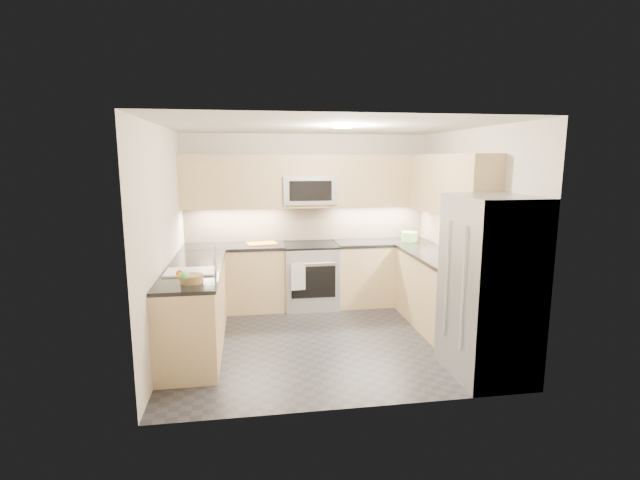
% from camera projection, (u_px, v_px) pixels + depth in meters
% --- Properties ---
extents(floor, '(3.60, 3.20, 0.00)m').
position_uv_depth(floor, '(324.00, 339.00, 5.59)').
color(floor, '#242429').
rests_on(floor, ground).
extents(ceiling, '(3.60, 3.20, 0.02)m').
position_uv_depth(ceiling, '(325.00, 126.00, 5.16)').
color(ceiling, beige).
rests_on(ceiling, wall_back).
extents(wall_back, '(3.60, 0.02, 2.50)m').
position_uv_depth(wall_back, '(307.00, 219.00, 6.93)').
color(wall_back, beige).
rests_on(wall_back, floor).
extents(wall_front, '(3.60, 0.02, 2.50)m').
position_uv_depth(wall_front, '(356.00, 268.00, 3.82)').
color(wall_front, beige).
rests_on(wall_front, floor).
extents(wall_left, '(0.02, 3.20, 2.50)m').
position_uv_depth(wall_left, '(164.00, 241.00, 5.10)').
color(wall_left, beige).
rests_on(wall_left, floor).
extents(wall_right, '(0.02, 3.20, 2.50)m').
position_uv_depth(wall_right, '(470.00, 233.00, 5.65)').
color(wall_right, beige).
rests_on(wall_right, floor).
extents(base_cab_back_left, '(1.42, 0.60, 0.90)m').
position_uv_depth(base_cab_back_left, '(235.00, 279.00, 6.61)').
color(base_cab_back_left, tan).
rests_on(base_cab_back_left, floor).
extents(base_cab_back_right, '(1.42, 0.60, 0.90)m').
position_uv_depth(base_cab_back_right, '(382.00, 273.00, 6.94)').
color(base_cab_back_right, tan).
rests_on(base_cab_back_right, floor).
extents(base_cab_right, '(0.60, 1.70, 0.90)m').
position_uv_depth(base_cab_right, '(439.00, 294.00, 5.89)').
color(base_cab_right, tan).
rests_on(base_cab_right, floor).
extents(base_cab_peninsula, '(0.60, 2.00, 0.90)m').
position_uv_depth(base_cab_peninsula, '(195.00, 309.00, 5.29)').
color(base_cab_peninsula, tan).
rests_on(base_cab_peninsula, floor).
extents(countertop_back_left, '(1.42, 0.63, 0.04)m').
position_uv_depth(countertop_back_left, '(233.00, 247.00, 6.53)').
color(countertop_back_left, black).
rests_on(countertop_back_left, base_cab_back_left).
extents(countertop_back_right, '(1.42, 0.63, 0.04)m').
position_uv_depth(countertop_back_right, '(383.00, 242.00, 6.86)').
color(countertop_back_right, black).
rests_on(countertop_back_right, base_cab_back_right).
extents(countertop_right, '(0.63, 1.70, 0.04)m').
position_uv_depth(countertop_right, '(440.00, 258.00, 5.81)').
color(countertop_right, black).
rests_on(countertop_right, base_cab_right).
extents(countertop_peninsula, '(0.63, 2.00, 0.04)m').
position_uv_depth(countertop_peninsula, '(193.00, 269.00, 5.20)').
color(countertop_peninsula, black).
rests_on(countertop_peninsula, base_cab_peninsula).
extents(upper_cab_back, '(3.60, 0.35, 0.75)m').
position_uv_depth(upper_cab_back, '(309.00, 181.00, 6.66)').
color(upper_cab_back, tan).
rests_on(upper_cab_back, wall_back).
extents(upper_cab_right, '(0.35, 1.95, 0.75)m').
position_uv_depth(upper_cab_right, '(449.00, 184.00, 5.79)').
color(upper_cab_right, tan).
rests_on(upper_cab_right, wall_right).
extents(backsplash_back, '(3.60, 0.01, 0.51)m').
position_uv_depth(backsplash_back, '(307.00, 223.00, 6.94)').
color(backsplash_back, tan).
rests_on(backsplash_back, wall_back).
extents(backsplash_right, '(0.01, 2.30, 0.51)m').
position_uv_depth(backsplash_right, '(453.00, 232.00, 6.09)').
color(backsplash_right, tan).
rests_on(backsplash_right, wall_right).
extents(gas_range, '(0.76, 0.65, 0.91)m').
position_uv_depth(gas_range, '(310.00, 276.00, 6.75)').
color(gas_range, '#A5A8AD').
rests_on(gas_range, floor).
extents(range_cooktop, '(0.76, 0.65, 0.03)m').
position_uv_depth(range_cooktop, '(310.00, 245.00, 6.67)').
color(range_cooktop, black).
rests_on(range_cooktop, gas_range).
extents(oven_door_glass, '(0.62, 0.02, 0.45)m').
position_uv_depth(oven_door_glass, '(313.00, 282.00, 6.43)').
color(oven_door_glass, black).
rests_on(oven_door_glass, gas_range).
extents(oven_handle, '(0.60, 0.02, 0.02)m').
position_uv_depth(oven_handle, '(314.00, 264.00, 6.37)').
color(oven_handle, '#B2B5BA').
rests_on(oven_handle, gas_range).
extents(microwave, '(0.76, 0.40, 0.40)m').
position_uv_depth(microwave, '(309.00, 190.00, 6.66)').
color(microwave, '#999BA0').
rests_on(microwave, upper_cab_back).
extents(microwave_door, '(0.60, 0.01, 0.28)m').
position_uv_depth(microwave_door, '(311.00, 191.00, 6.46)').
color(microwave_door, black).
rests_on(microwave_door, microwave).
extents(refrigerator, '(0.70, 0.90, 1.80)m').
position_uv_depth(refrigerator, '(490.00, 287.00, 4.54)').
color(refrigerator, '#95979C').
rests_on(refrigerator, floor).
extents(fridge_handle_left, '(0.02, 0.02, 1.20)m').
position_uv_depth(fridge_handle_left, '(463.00, 289.00, 4.30)').
color(fridge_handle_left, '#B2B5BA').
rests_on(fridge_handle_left, refrigerator).
extents(fridge_handle_right, '(0.02, 0.02, 1.20)m').
position_uv_depth(fridge_handle_right, '(446.00, 279.00, 4.65)').
color(fridge_handle_right, '#B2B5BA').
rests_on(fridge_handle_right, refrigerator).
extents(sink_basin, '(0.52, 0.38, 0.16)m').
position_uv_depth(sink_basin, '(191.00, 278.00, 4.97)').
color(sink_basin, white).
rests_on(sink_basin, base_cab_peninsula).
extents(faucet, '(0.03, 0.03, 0.28)m').
position_uv_depth(faucet, '(215.00, 259.00, 4.97)').
color(faucet, silver).
rests_on(faucet, countertop_peninsula).
extents(utensil_bowl, '(0.31, 0.31, 0.14)m').
position_uv_depth(utensil_bowl, '(409.00, 236.00, 6.85)').
color(utensil_bowl, '#6DBC50').
rests_on(utensil_bowl, countertop_back_right).
extents(cutting_board, '(0.46, 0.36, 0.01)m').
position_uv_depth(cutting_board, '(262.00, 243.00, 6.63)').
color(cutting_board, orange).
rests_on(cutting_board, countertop_back_left).
extents(fruit_basket, '(0.28, 0.28, 0.08)m').
position_uv_depth(fruit_basket, '(192.00, 279.00, 4.55)').
color(fruit_basket, '#9D7E49').
rests_on(fruit_basket, countertop_peninsula).
extents(fruit_apple, '(0.07, 0.07, 0.07)m').
position_uv_depth(fruit_apple, '(180.00, 274.00, 4.43)').
color(fruit_apple, '#C54416').
rests_on(fruit_apple, fruit_basket).
extents(fruit_pear, '(0.08, 0.08, 0.08)m').
position_uv_depth(fruit_pear, '(184.00, 276.00, 4.36)').
color(fruit_pear, '#4FB853').
rests_on(fruit_pear, fruit_basket).
extents(dish_towel_check, '(0.20, 0.04, 0.38)m').
position_uv_depth(dish_towel_check, '(298.00, 277.00, 6.34)').
color(dish_towel_check, silver).
rests_on(dish_towel_check, oven_handle).
extents(fruit_orange, '(0.07, 0.07, 0.07)m').
position_uv_depth(fruit_orange, '(180.00, 276.00, 4.36)').
color(fruit_orange, '#F1A41A').
rests_on(fruit_orange, fruit_basket).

